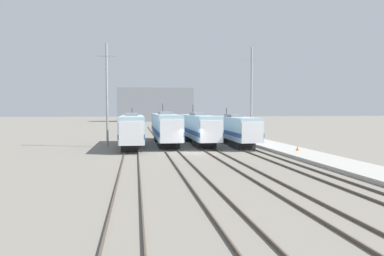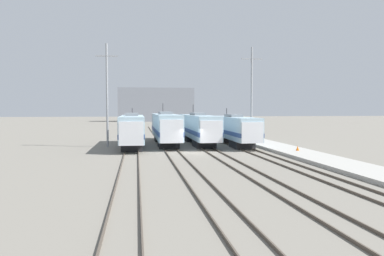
% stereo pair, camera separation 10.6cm
% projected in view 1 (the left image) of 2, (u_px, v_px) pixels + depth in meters
% --- Properties ---
extents(ground_plane, '(400.00, 400.00, 0.00)m').
position_uv_depth(ground_plane, '(193.00, 153.00, 40.52)').
color(ground_plane, slate).
extents(rail_pair_far_left, '(1.51, 120.00, 0.15)m').
position_uv_depth(rail_pair_far_left, '(132.00, 153.00, 39.53)').
color(rail_pair_far_left, '#4C4238').
rests_on(rail_pair_far_left, ground_plane).
extents(rail_pair_center_left, '(1.51, 120.00, 0.15)m').
position_uv_depth(rail_pair_center_left, '(173.00, 152.00, 40.19)').
color(rail_pair_center_left, '#4C4238').
rests_on(rail_pair_center_left, ground_plane).
extents(rail_pair_center_right, '(1.51, 120.00, 0.15)m').
position_uv_depth(rail_pair_center_right, '(213.00, 152.00, 40.84)').
color(rail_pair_center_right, '#4C4238').
rests_on(rail_pair_center_right, ground_plane).
extents(rail_pair_far_right, '(1.51, 120.00, 0.15)m').
position_uv_depth(rail_pair_far_right, '(251.00, 151.00, 41.50)').
color(rail_pair_far_right, '#4C4238').
rests_on(rail_pair_far_right, ground_plane).
extents(locomotive_far_left, '(2.81, 16.26, 4.87)m').
position_uv_depth(locomotive_far_left, '(132.00, 130.00, 45.89)').
color(locomotive_far_left, '#232326').
rests_on(locomotive_far_left, ground_plane).
extents(locomotive_center_left, '(2.84, 19.12, 5.56)m').
position_uv_depth(locomotive_center_left, '(165.00, 128.00, 50.03)').
color(locomotive_center_left, '#232326').
rests_on(locomotive_center_left, ground_plane).
extents(locomotive_center_right, '(2.79, 18.86, 5.37)m').
position_uv_depth(locomotive_center_right, '(198.00, 128.00, 50.26)').
color(locomotive_center_right, '#232326').
rests_on(locomotive_center_right, ground_plane).
extents(locomotive_far_right, '(2.75, 16.71, 4.84)m').
position_uv_depth(locomotive_far_right, '(234.00, 129.00, 48.81)').
color(locomotive_far_right, '#232326').
rests_on(locomotive_far_right, ground_plane).
extents(catenary_tower_left, '(2.74, 0.26, 12.77)m').
position_uv_depth(catenary_tower_left, '(107.00, 93.00, 46.09)').
color(catenary_tower_left, gray).
rests_on(catenary_tower_left, ground_plane).
extents(catenary_tower_right, '(2.74, 0.26, 12.77)m').
position_uv_depth(catenary_tower_right, '(251.00, 94.00, 48.85)').
color(catenary_tower_right, gray).
rests_on(catenary_tower_right, ground_plane).
extents(platform, '(4.00, 120.00, 0.31)m').
position_uv_depth(platform, '(287.00, 150.00, 42.11)').
color(platform, '#A8A59E').
rests_on(platform, ground_plane).
extents(traffic_cone, '(0.36, 0.36, 0.50)m').
position_uv_depth(traffic_cone, '(298.00, 148.00, 39.73)').
color(traffic_cone, orange).
rests_on(traffic_cone, platform).
extents(depot_building, '(28.75, 8.16, 12.80)m').
position_uv_depth(depot_building, '(155.00, 105.00, 144.39)').
color(depot_building, gray).
rests_on(depot_building, ground_plane).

